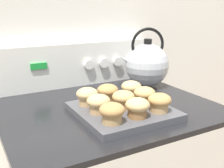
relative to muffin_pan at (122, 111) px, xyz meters
The scene contains 13 objects.
wall_back 0.56m from the muffin_pan, 90.97° to the left, with size 8.00×0.05×2.40m.
control_panel 0.42m from the muffin_pan, 90.74° to the left, with size 0.75×0.07×0.19m.
muffin_pan is the anchor object (origin of this frame).
muffin_r0_c0 0.14m from the muffin_pan, 135.18° to the right, with size 0.08×0.08×0.06m.
muffin_r0_c1 0.10m from the muffin_pan, 90.64° to the right, with size 0.08×0.08×0.06m.
muffin_r0_c2 0.13m from the muffin_pan, 44.18° to the right, with size 0.08×0.08×0.06m.
muffin_r1_c0 0.10m from the muffin_pan, behind, with size 0.08×0.08×0.06m.
muffin_r1_c1 0.04m from the muffin_pan, 67.40° to the right, with size 0.08×0.08×0.06m.
muffin_r1_c2 0.10m from the muffin_pan, ahead, with size 0.08×0.08×0.06m.
muffin_r2_c0 0.13m from the muffin_pan, 136.14° to the left, with size 0.08×0.08×0.06m.
muffin_r2_c1 0.10m from the muffin_pan, 91.84° to the left, with size 0.08×0.08×0.06m.
muffin_r2_c2 0.13m from the muffin_pan, 44.00° to the left, with size 0.08×0.08×0.06m.
tea_kettle 0.37m from the muffin_pan, 41.55° to the left, with size 0.23×0.19×0.26m.
Camera 1 is at (-0.45, -0.53, 1.24)m, focal length 45.00 mm.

